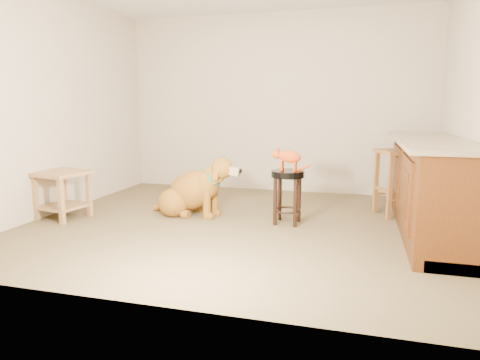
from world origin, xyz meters
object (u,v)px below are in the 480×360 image
(tabby_kitten, at_px, (287,157))
(golden_retriever, at_px, (193,192))
(padded_stool, at_px, (288,186))
(wood_stool, at_px, (396,182))
(side_table, at_px, (62,187))

(tabby_kitten, bearing_deg, golden_retriever, 179.48)
(padded_stool, bearing_deg, wood_stool, 30.79)
(wood_stool, xyz_separation_m, tabby_kitten, (-1.16, -0.69, 0.33))
(side_table, distance_m, tabby_kitten, 2.55)
(wood_stool, height_order, tabby_kitten, tabby_kitten)
(side_table, xyz_separation_m, golden_retriever, (1.37, 0.53, -0.08))
(wood_stool, relative_size, side_table, 1.28)
(wood_stool, bearing_deg, tabby_kitten, -149.48)
(wood_stool, bearing_deg, side_table, -162.50)
(side_table, distance_m, golden_retriever, 1.47)
(padded_stool, relative_size, wood_stool, 0.76)
(padded_stool, distance_m, wood_stool, 1.34)
(wood_stool, xyz_separation_m, side_table, (-3.65, -1.15, -0.04))
(padded_stool, xyz_separation_m, side_table, (-2.49, -0.46, -0.06))
(wood_stool, relative_size, golden_retriever, 0.66)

